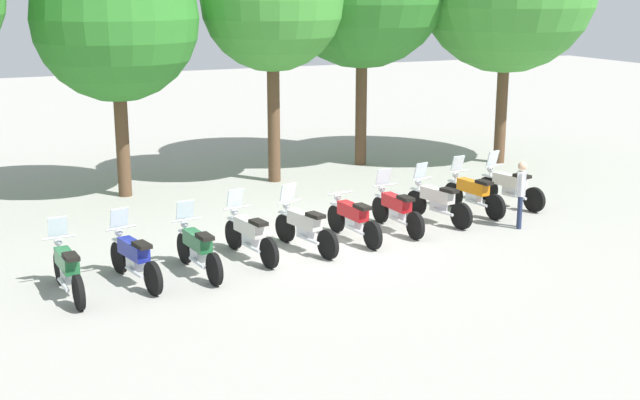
{
  "coord_description": "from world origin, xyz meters",
  "views": [
    {
      "loc": [
        -7.39,
        -16.26,
        5.55
      ],
      "look_at": [
        0.0,
        0.5,
        0.9
      ],
      "focal_mm": 47.31,
      "sensor_mm": 36.0,
      "label": 1
    }
  ],
  "objects_px": {
    "motorcycle_0": "(67,269)",
    "motorcycle_2": "(198,248)",
    "motorcycle_4": "(304,227)",
    "motorcycle_3": "(250,234)",
    "motorcycle_9": "(509,186)",
    "tree_1": "(115,19)",
    "motorcycle_5": "(353,219)",
    "motorcycle_7": "(437,201)",
    "motorcycle_6": "(396,209)",
    "person_0": "(521,190)",
    "motorcycle_1": "(134,257)",
    "motorcycle_8": "(473,193)",
    "tree_2": "(272,0)"
  },
  "relations": [
    {
      "from": "motorcycle_0",
      "to": "motorcycle_2",
      "type": "xyz_separation_m",
      "value": [
        2.54,
        0.25,
        0.0
      ]
    },
    {
      "from": "motorcycle_4",
      "to": "motorcycle_3",
      "type": "bearing_deg",
      "value": 78.11
    },
    {
      "from": "motorcycle_9",
      "to": "tree_1",
      "type": "bearing_deg",
      "value": 46.98
    },
    {
      "from": "motorcycle_5",
      "to": "motorcycle_7",
      "type": "bearing_deg",
      "value": -83.53
    },
    {
      "from": "motorcycle_5",
      "to": "motorcycle_6",
      "type": "relative_size",
      "value": 1.0
    },
    {
      "from": "motorcycle_2",
      "to": "motorcycle_7",
      "type": "distance_m",
      "value": 6.48
    },
    {
      "from": "motorcycle_3",
      "to": "person_0",
      "type": "height_order",
      "value": "person_0"
    },
    {
      "from": "motorcycle_1",
      "to": "motorcycle_8",
      "type": "height_order",
      "value": "same"
    },
    {
      "from": "motorcycle_0",
      "to": "motorcycle_5",
      "type": "distance_m",
      "value": 6.43
    },
    {
      "from": "motorcycle_9",
      "to": "tree_2",
      "type": "relative_size",
      "value": 0.3
    },
    {
      "from": "motorcycle_8",
      "to": "tree_2",
      "type": "bearing_deg",
      "value": 23.47
    },
    {
      "from": "motorcycle_9",
      "to": "tree_2",
      "type": "distance_m",
      "value": 8.31
    },
    {
      "from": "motorcycle_9",
      "to": "tree_2",
      "type": "height_order",
      "value": "tree_2"
    },
    {
      "from": "motorcycle_7",
      "to": "tree_1",
      "type": "bearing_deg",
      "value": 35.65
    },
    {
      "from": "motorcycle_2",
      "to": "motorcycle_9",
      "type": "relative_size",
      "value": 1.02
    },
    {
      "from": "motorcycle_5",
      "to": "motorcycle_0",
      "type": "bearing_deg",
      "value": 93.33
    },
    {
      "from": "motorcycle_8",
      "to": "tree_1",
      "type": "bearing_deg",
      "value": 47.03
    },
    {
      "from": "motorcycle_4",
      "to": "person_0",
      "type": "distance_m",
      "value": 5.35
    },
    {
      "from": "motorcycle_5",
      "to": "person_0",
      "type": "height_order",
      "value": "person_0"
    },
    {
      "from": "person_0",
      "to": "tree_1",
      "type": "bearing_deg",
      "value": 173.42
    },
    {
      "from": "motorcycle_0",
      "to": "person_0",
      "type": "xyz_separation_m",
      "value": [
        10.38,
        0.33,
        0.41
      ]
    },
    {
      "from": "motorcycle_9",
      "to": "motorcycle_5",
      "type": "bearing_deg",
      "value": 89.33
    },
    {
      "from": "person_0",
      "to": "tree_2",
      "type": "height_order",
      "value": "tree_2"
    },
    {
      "from": "person_0",
      "to": "motorcycle_2",
      "type": "bearing_deg",
      "value": -144.67
    },
    {
      "from": "motorcycle_0",
      "to": "motorcycle_9",
      "type": "xyz_separation_m",
      "value": [
        11.42,
        2.17,
        0.0
      ]
    },
    {
      "from": "motorcycle_4",
      "to": "motorcycle_7",
      "type": "bearing_deg",
      "value": -92.09
    },
    {
      "from": "motorcycle_2",
      "to": "motorcycle_9",
      "type": "distance_m",
      "value": 9.08
    },
    {
      "from": "motorcycle_1",
      "to": "motorcycle_0",
      "type": "bearing_deg",
      "value": 85.75
    },
    {
      "from": "motorcycle_2",
      "to": "motorcycle_4",
      "type": "relative_size",
      "value": 1.02
    },
    {
      "from": "motorcycle_0",
      "to": "person_0",
      "type": "relative_size",
      "value": 1.37
    },
    {
      "from": "motorcycle_2",
      "to": "motorcycle_8",
      "type": "xyz_separation_m",
      "value": [
        7.61,
        1.71,
        0.0
      ]
    },
    {
      "from": "motorcycle_2",
      "to": "motorcycle_8",
      "type": "distance_m",
      "value": 7.8
    },
    {
      "from": "motorcycle_4",
      "to": "motorcycle_9",
      "type": "bearing_deg",
      "value": -91.56
    },
    {
      "from": "motorcycle_1",
      "to": "tree_2",
      "type": "height_order",
      "value": "tree_2"
    },
    {
      "from": "motorcycle_2",
      "to": "person_0",
      "type": "bearing_deg",
      "value": -95.75
    },
    {
      "from": "motorcycle_3",
      "to": "tree_2",
      "type": "xyz_separation_m",
      "value": [
        3.04,
        6.54,
        4.66
      ]
    },
    {
      "from": "motorcycle_8",
      "to": "motorcycle_9",
      "type": "relative_size",
      "value": 1.01
    },
    {
      "from": "motorcycle_4",
      "to": "motorcycle_7",
      "type": "xyz_separation_m",
      "value": [
        3.81,
        0.78,
        0.0
      ]
    },
    {
      "from": "motorcycle_3",
      "to": "motorcycle_9",
      "type": "distance_m",
      "value": 7.74
    },
    {
      "from": "motorcycle_1",
      "to": "motorcycle_9",
      "type": "bearing_deg",
      "value": -91.5
    },
    {
      "from": "motorcycle_6",
      "to": "person_0",
      "type": "bearing_deg",
      "value": -112.65
    },
    {
      "from": "motorcycle_4",
      "to": "tree_2",
      "type": "distance_m",
      "value": 8.19
    },
    {
      "from": "motorcycle_8",
      "to": "motorcycle_3",
      "type": "bearing_deg",
      "value": 92.36
    },
    {
      "from": "motorcycle_0",
      "to": "tree_2",
      "type": "bearing_deg",
      "value": -48.02
    },
    {
      "from": "motorcycle_1",
      "to": "motorcycle_3",
      "type": "relative_size",
      "value": 0.99
    },
    {
      "from": "motorcycle_5",
      "to": "motorcycle_6",
      "type": "distance_m",
      "value": 1.31
    },
    {
      "from": "motorcycle_0",
      "to": "motorcycle_1",
      "type": "distance_m",
      "value": 1.28
    },
    {
      "from": "motorcycle_1",
      "to": "motorcycle_4",
      "type": "distance_m",
      "value": 3.86
    },
    {
      "from": "motorcycle_1",
      "to": "motorcycle_4",
      "type": "bearing_deg",
      "value": -93.28
    },
    {
      "from": "motorcycle_4",
      "to": "motorcycle_9",
      "type": "xyz_separation_m",
      "value": [
        6.35,
        1.36,
        0.0
      ]
    }
  ]
}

